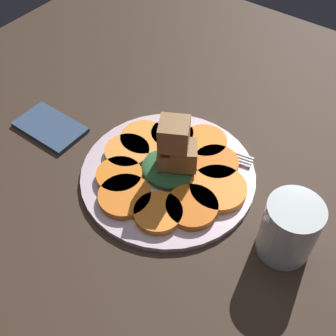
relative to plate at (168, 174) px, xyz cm
name	(u,v)px	position (x,y,z in cm)	size (l,w,h in cm)	color
table_slab	(168,180)	(0.00, 0.00, -1.52)	(120.00, 120.00, 2.00)	#38281E
plate	(168,174)	(0.00, 0.00, 0.00)	(29.15, 29.15, 1.05)	silver
carrot_slice_0	(158,213)	(-3.93, 7.83, 1.17)	(7.53, 7.53, 1.18)	orange
carrot_slice_1	(192,207)	(-7.42, 3.87, 1.17)	(8.15, 8.15, 1.18)	orange
carrot_slice_2	(218,189)	(-8.78, -1.55, 1.17)	(9.19, 9.19, 1.18)	orange
carrot_slice_3	(216,163)	(-5.59, -5.94, 1.17)	(7.61, 7.61, 1.18)	orange
carrot_slice_4	(205,142)	(-1.37, -8.99, 1.17)	(7.79, 7.79, 1.18)	orange
carrot_slice_5	(172,134)	(4.31, -7.10, 1.17)	(7.55, 7.55, 1.18)	orange
carrot_slice_6	(144,139)	(7.71, -3.28, 1.17)	(8.35, 8.35, 1.18)	orange
carrot_slice_7	(127,152)	(8.08, 0.90, 1.17)	(7.73, 7.73, 1.18)	#F99338
carrot_slice_8	(119,175)	(5.68, 5.73, 1.17)	(7.56, 7.56, 1.18)	orange
carrot_slice_9	(125,196)	(2.20, 8.47, 1.17)	(8.35, 8.35, 1.18)	orange
center_pile	(173,154)	(-0.47, -0.62, 4.84)	(9.47, 8.64, 10.95)	#2D6033
fork	(202,147)	(-1.54, -8.08, 0.78)	(19.02, 5.48, 0.40)	#B2B2B7
water_glass	(289,229)	(-21.57, 0.97, 4.40)	(7.85, 7.85, 9.84)	silver
napkin	(50,127)	(24.45, 3.77, -0.12)	(12.80, 7.68, 0.80)	#334766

